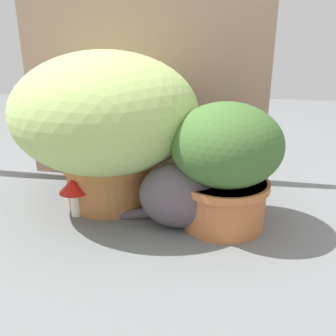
% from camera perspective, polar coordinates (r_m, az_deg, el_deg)
% --- Properties ---
extents(ground_plane, '(6.00, 6.00, 0.00)m').
position_cam_1_polar(ground_plane, '(1.22, -5.66, -8.59)').
color(ground_plane, slate).
extents(cardboard_backdrop, '(1.06, 0.03, 0.93)m').
position_cam_1_polar(cardboard_backdrop, '(1.54, -4.10, 15.25)').
color(cardboard_backdrop, tan).
rests_on(cardboard_backdrop, ground).
extents(grass_planter, '(0.66, 0.66, 0.56)m').
position_cam_1_polar(grass_planter, '(1.28, -9.90, 7.82)').
color(grass_planter, '#B16E3B').
rests_on(grass_planter, ground).
extents(leafy_planter, '(0.36, 0.36, 0.41)m').
position_cam_1_polar(leafy_planter, '(1.13, 9.28, 1.10)').
color(leafy_planter, '#C36F3E').
rests_on(leafy_planter, ground).
extents(cat, '(0.38, 0.18, 0.32)m').
position_cam_1_polar(cat, '(1.14, 2.66, -3.95)').
color(cat, '#574D54').
rests_on(cat, ground).
extents(mushroom_ornament_red, '(0.11, 0.11, 0.15)m').
position_cam_1_polar(mushroom_ornament_red, '(1.26, -14.91, -3.06)').
color(mushroom_ornament_red, silver).
rests_on(mushroom_ornament_red, ground).
extents(mushroom_ornament_pink, '(0.09, 0.09, 0.13)m').
position_cam_1_polar(mushroom_ornament_pink, '(1.26, -9.07, -2.98)').
color(mushroom_ornament_pink, beige).
rests_on(mushroom_ornament_pink, ground).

